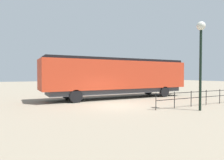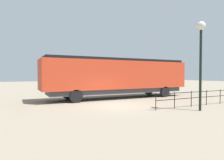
# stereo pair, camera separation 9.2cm
# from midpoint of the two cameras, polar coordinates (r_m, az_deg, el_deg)

# --- Properties ---
(ground_plane) EXTENTS (120.00, 120.00, 0.00)m
(ground_plane) POSITION_cam_midpoint_polar(r_m,az_deg,el_deg) (15.08, 1.16, -7.44)
(ground_plane) COLOR gray
(locomotive) EXTENTS (3.07, 15.03, 3.94)m
(locomotive) POSITION_cam_midpoint_polar(r_m,az_deg,el_deg) (20.04, 3.49, 1.16)
(locomotive) COLOR red
(locomotive) RESTS_ON ground_plane
(lamp_post) EXTENTS (0.57, 0.57, 5.82)m
(lamp_post) POSITION_cam_midpoint_polar(r_m,az_deg,el_deg) (14.19, 24.59, 9.29)
(lamp_post) COLOR black
(lamp_post) RESTS_ON ground_plane
(platform_fence) EXTENTS (0.05, 9.95, 1.16)m
(platform_fence) POSITION_cam_midpoint_polar(r_m,az_deg,el_deg) (16.89, 25.91, -4.07)
(platform_fence) COLOR black
(platform_fence) RESTS_ON ground_plane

